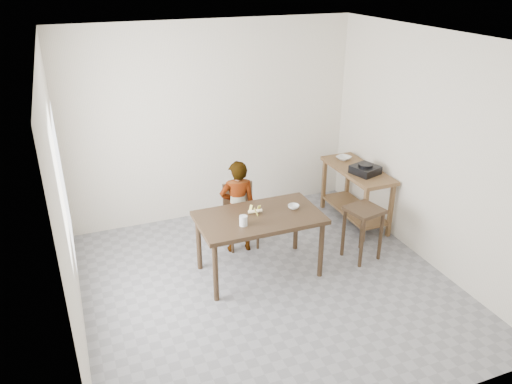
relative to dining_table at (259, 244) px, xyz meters
name	(u,v)px	position (x,y,z in m)	size (l,w,h in m)	color
floor	(269,287)	(0.00, -0.30, -0.40)	(4.00, 4.00, 0.04)	gray
ceiling	(272,37)	(0.00, -0.30, 2.35)	(4.00, 4.00, 0.04)	white
wall_back	(212,122)	(0.00, 1.72, 0.98)	(4.00, 0.04, 2.70)	silver
wall_front	(386,284)	(0.00, -2.32, 0.98)	(4.00, 0.04, 2.70)	silver
wall_left	(61,209)	(-2.02, -0.30, 0.98)	(0.04, 4.00, 2.70)	silver
wall_right	(431,151)	(2.02, -0.30, 0.98)	(0.04, 4.00, 2.70)	silver
window_pane	(63,184)	(-1.97, -0.10, 1.12)	(0.02, 1.10, 1.30)	silver
dining_table	(259,244)	(0.00, 0.00, 0.00)	(1.40, 0.80, 0.75)	#362517
prep_counter	(355,195)	(1.72, 0.70, 0.03)	(0.50, 1.20, 0.80)	brown
child	(238,207)	(-0.06, 0.57, 0.23)	(0.44, 0.29, 1.21)	white
dining_chair	(241,217)	(0.03, 0.67, 0.02)	(0.39, 0.39, 0.80)	#362517
stool	(362,233)	(1.29, -0.15, -0.04)	(0.38, 0.38, 0.68)	#362517
glass_tumbler	(243,221)	(-0.24, -0.15, 0.43)	(0.09, 0.09, 0.11)	silver
small_bowl	(294,207)	(0.44, 0.02, 0.40)	(0.13, 0.13, 0.04)	silver
banana	(255,211)	(-0.02, 0.07, 0.41)	(0.18, 0.13, 0.06)	gold
serving_bowl	(344,158)	(1.71, 1.06, 0.45)	(0.20, 0.20, 0.05)	silver
gas_burner	(365,170)	(1.71, 0.52, 0.48)	(0.31, 0.31, 0.10)	black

